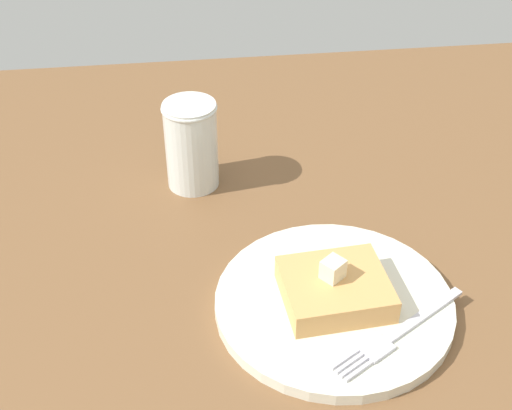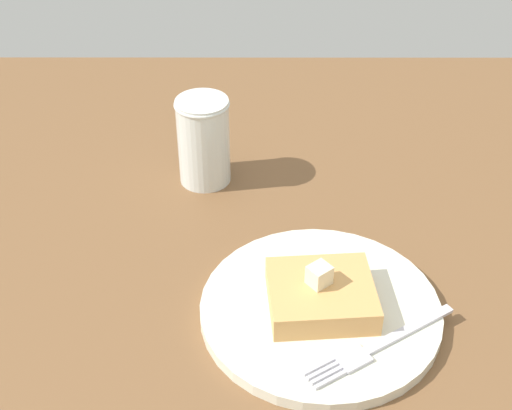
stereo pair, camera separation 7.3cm
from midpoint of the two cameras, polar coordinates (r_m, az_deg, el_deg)
table_surface at (r=67.59cm, az=0.76°, el=-10.78°), size 115.09×115.09×2.59cm
plate at (r=68.12cm, az=8.28°, el=-8.38°), size 22.62×22.62×1.22cm
toast_slice_center at (r=66.86cm, az=8.41°, el=-7.29°), size 9.23×10.26×2.53cm
butter_pat_primary at (r=65.50cm, az=8.31°, el=-5.71°), size 2.60×2.63×1.96cm
fork at (r=64.76cm, az=12.71°, el=-11.21°), size 9.72×14.32×0.36cm
syrup_jar at (r=82.46cm, az=-1.65°, el=4.74°), size 6.29×6.29×10.56cm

